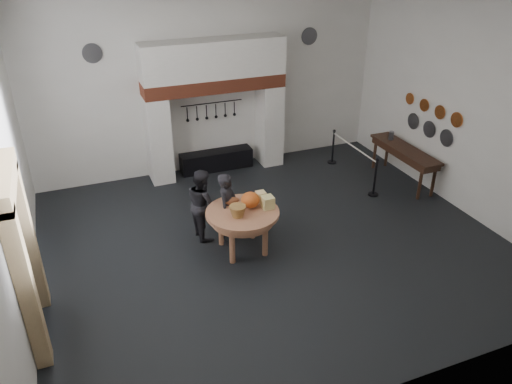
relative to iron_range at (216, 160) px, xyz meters
name	(u,v)px	position (x,y,z in m)	size (l,w,h in m)	color
floor	(272,241)	(0.00, -3.72, -0.25)	(9.00, 8.00, 0.02)	black
ceiling	(276,9)	(0.00, -3.72, 4.25)	(9.00, 8.00, 0.02)	silver
wall_back	(210,83)	(0.00, 0.28, 2.00)	(9.00, 0.02, 4.50)	silver
wall_front	(409,256)	(0.00, -7.72, 2.00)	(9.00, 0.02, 4.50)	silver
wall_left	(6,178)	(-4.50, -3.72, 2.00)	(0.02, 8.00, 4.50)	silver
wall_right	(467,109)	(4.50, -3.72, 2.00)	(0.02, 8.00, 4.50)	silver
chimney_pier_left	(159,140)	(-1.48, -0.07, 0.82)	(0.55, 0.70, 2.15)	silver
chimney_pier_right	(269,124)	(1.48, -0.07, 0.82)	(0.55, 0.70, 2.15)	silver
hearth_brick_band	(214,84)	(0.00, -0.07, 2.06)	(3.50, 0.72, 0.32)	#9E442B
chimney_hood	(213,59)	(0.00, -0.07, 2.67)	(3.50, 0.70, 0.90)	silver
iron_range	(216,160)	(0.00, 0.00, 0.00)	(1.90, 0.45, 0.50)	black
utensil_rail	(212,103)	(0.00, 0.20, 1.50)	(0.02, 0.02, 1.60)	black
door_recess	(21,267)	(-4.47, -4.72, 1.00)	(0.04, 1.10, 2.50)	black
door_jamb_near	(27,291)	(-4.38, -5.42, 1.05)	(0.22, 0.30, 2.60)	tan
door_jamb_far	(28,238)	(-4.38, -4.02, 1.05)	(0.22, 0.30, 2.60)	tan
door_lintel	(6,181)	(-4.38, -4.72, 2.40)	(0.22, 1.70, 0.30)	tan
wall_plaque	(20,192)	(-4.45, -2.92, 1.35)	(0.05, 0.34, 0.44)	gold
work_table	(242,213)	(-0.66, -3.79, 0.59)	(1.42, 1.42, 0.07)	#B87B57
pumpkin	(250,200)	(-0.46, -3.69, 0.78)	(0.36, 0.36, 0.31)	#D8561E
cheese_block_big	(268,202)	(-0.16, -3.84, 0.74)	(0.22, 0.22, 0.24)	#DED385
cheese_block_small	(261,196)	(-0.18, -3.54, 0.72)	(0.18, 0.18, 0.20)	#FFDC98
wicker_basket	(238,211)	(-0.81, -3.94, 0.73)	(0.32, 0.32, 0.22)	#A6823D
bread_loaf	(231,201)	(-0.76, -3.44, 0.69)	(0.31, 0.18, 0.13)	#AC633D
visitor_near	(228,208)	(-0.82, -3.39, 0.51)	(0.55, 0.36, 1.51)	black
visitor_far	(203,204)	(-1.22, -2.99, 0.49)	(0.72, 0.56, 1.48)	black
side_table	(405,149)	(4.10, -2.41, 0.62)	(0.55, 2.20, 0.06)	#371F14
pewter_jug	(391,136)	(4.10, -1.81, 0.76)	(0.12, 0.12, 0.22)	#535359
copper_pan_a	(457,120)	(4.46, -3.52, 1.70)	(0.34, 0.34, 0.03)	#C6662D
copper_pan_b	(440,112)	(4.46, -2.97, 1.70)	(0.32, 0.32, 0.03)	#C6662D
copper_pan_c	(424,105)	(4.46, -2.42, 1.70)	(0.30, 0.30, 0.03)	#C6662D
copper_pan_d	(410,99)	(4.46, -1.87, 1.70)	(0.28, 0.28, 0.03)	#C6662D
pewter_plate_left	(446,138)	(4.46, -3.32, 1.20)	(0.40, 0.40, 0.03)	#4C4C51
pewter_plate_mid	(429,129)	(4.46, -2.72, 1.20)	(0.40, 0.40, 0.03)	#4C4C51
pewter_plate_right	(413,121)	(4.46, -2.12, 1.20)	(0.40, 0.40, 0.03)	#4C4C51
pewter_plate_back_left	(92,53)	(-2.70, 0.24, 2.95)	(0.44, 0.44, 0.03)	#4C4C51
pewter_plate_back_right	(309,36)	(2.70, 0.24, 2.95)	(0.44, 0.44, 0.03)	#4C4C51
barrier_post_near	(375,178)	(3.04, -2.79, 0.20)	(0.05, 0.05, 0.90)	black
barrier_post_far	(333,147)	(3.04, -0.79, 0.20)	(0.05, 0.05, 0.90)	black
barrier_rope	(354,147)	(3.04, -1.79, 0.60)	(0.04, 0.04, 2.00)	silver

